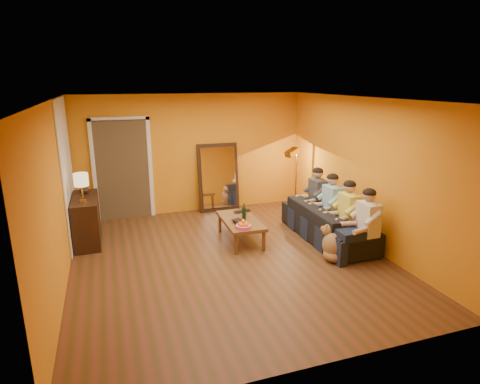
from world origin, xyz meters
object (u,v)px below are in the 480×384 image
object	(u,v)px
dog	(333,243)
person_mid_left	(348,214)
coffee_table	(240,230)
person_far_left	(368,225)
sideboard	(87,220)
laptop	(244,212)
vase	(84,189)
wine_bottle	(244,212)
table_lamp	(82,188)
sofa	(328,222)
floor_lamp	(296,182)
person_far_right	(317,197)
tumbler	(245,214)
person_mid_right	(332,205)
mirror_frame	(218,177)

from	to	relation	value
dog	person_mid_left	distance (m)	0.73
coffee_table	person_far_left	world-z (taller)	person_far_left
sideboard	laptop	size ratio (longest dim) A/B	3.51
laptop	vase	world-z (taller)	vase
sideboard	wine_bottle	distance (m)	2.87
table_lamp	sofa	size ratio (longest dim) A/B	0.23
sideboard	table_lamp	size ratio (longest dim) A/B	2.31
sofa	vase	size ratio (longest dim) A/B	12.07
sofa	floor_lamp	size ratio (longest dim) A/B	1.54
table_lamp	person_far_right	distance (m)	4.41
person_far_left	person_far_right	xyz separation A→B (m)	(0.00, 1.65, 0.00)
sofa	coffee_table	xyz separation A→B (m)	(-1.57, 0.41, -0.11)
tumbler	vase	bearing A→B (deg)	160.59
person_mid_left	tumbler	world-z (taller)	person_mid_left
floor_lamp	person_mid_right	size ratio (longest dim) A/B	1.18
table_lamp	laptop	bearing A→B (deg)	-4.05
floor_lamp	tumbler	size ratio (longest dim) A/B	15.45
sofa	person_mid_right	distance (m)	0.33
person_mid_right	person_far_right	xyz separation A→B (m)	(0.00, 0.55, 0.00)
wine_bottle	vase	size ratio (longest dim) A/B	1.69
table_lamp	person_mid_right	distance (m)	4.48
vase	coffee_table	bearing A→B (deg)	-22.45
sideboard	person_mid_left	xyz separation A→B (m)	(4.37, -1.71, 0.18)
mirror_frame	dog	world-z (taller)	mirror_frame
sofa	mirror_frame	bearing A→B (deg)	31.78
floor_lamp	person_mid_left	world-z (taller)	floor_lamp
person_far_left	wine_bottle	bearing A→B (deg)	140.58
mirror_frame	sideboard	xyz separation A→B (m)	(-2.79, -1.08, -0.34)
floor_lamp	dog	world-z (taller)	floor_lamp
table_lamp	person_mid_right	world-z (taller)	table_lamp
person_far_right	wine_bottle	distance (m)	1.68
wine_bottle	table_lamp	bearing A→B (deg)	167.51
sideboard	person_mid_left	bearing A→B (deg)	-21.38
person_mid_right	coffee_table	bearing A→B (deg)	169.71
tumbler	wine_bottle	bearing A→B (deg)	-112.38
sideboard	coffee_table	size ratio (longest dim) A/B	0.97
sofa	floor_lamp	bearing A→B (deg)	-3.68
table_lamp	sofa	world-z (taller)	table_lamp
sideboard	person_mid_left	distance (m)	4.70
floor_lamp	vase	world-z (taller)	floor_lamp
person_mid_right	sofa	bearing A→B (deg)	-142.43
person_mid_left	person_far_right	xyz separation A→B (m)	(0.00, 1.10, 0.00)
table_lamp	vase	distance (m)	0.57
person_far_left	person_mid_right	bearing A→B (deg)	90.00
person_mid_left	floor_lamp	bearing A→B (deg)	90.86
mirror_frame	person_mid_right	xyz separation A→B (m)	(1.58, -2.24, -0.15)
person_far_right	sideboard	bearing A→B (deg)	172.04
person_mid_right	wine_bottle	size ratio (longest dim) A/B	3.94
mirror_frame	person_mid_left	distance (m)	3.21
person_mid_right	floor_lamp	bearing A→B (deg)	91.18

